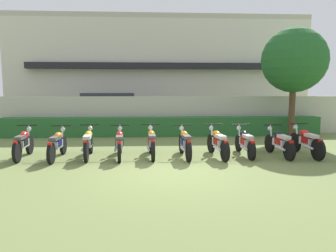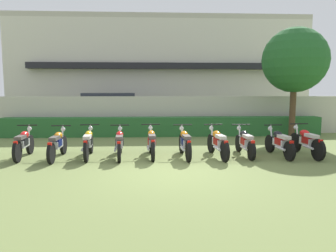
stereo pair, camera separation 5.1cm
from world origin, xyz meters
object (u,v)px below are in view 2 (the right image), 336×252
Objects in this scene: motorcycle_in_row_0 at (24,143)px; motorcycle_in_row_8 at (279,142)px; parked_car at (111,111)px; motorcycle_in_row_2 at (88,143)px; motorcycle_in_row_4 at (152,142)px; motorcycle_in_row_9 at (306,142)px; tree_near_inspector at (295,60)px; motorcycle_in_row_6 at (218,142)px; motorcycle_in_row_3 at (120,143)px; motorcycle_in_row_1 at (57,144)px; motorcycle_in_row_7 at (245,142)px; motorcycle_in_row_5 at (185,143)px.

motorcycle_in_row_0 is 7.78m from motorcycle_in_row_8.
parked_car is at bearing -18.18° from motorcycle_in_row_0.
motorcycle_in_row_0 is at bearing 84.85° from motorcycle_in_row_2.
motorcycle_in_row_4 is 0.97× the size of motorcycle_in_row_9.
motorcycle_in_row_9 is at bearing -108.38° from tree_near_inspector.
motorcycle_in_row_6 is at bearing -97.39° from motorcycle_in_row_2.
motorcycle_in_row_2 is at bearing 81.82° from motorcycle_in_row_3.
motorcycle_in_row_0 is 0.95× the size of motorcycle_in_row_9.
motorcycle_in_row_2 is 1.92m from motorcycle_in_row_4.
tree_near_inspector is 2.40× the size of motorcycle_in_row_3.
motorcycle_in_row_4 is (2.18, -7.31, -0.48)m from parked_car.
motorcycle_in_row_1 is 1.05× the size of motorcycle_in_row_8.
motorcycle_in_row_6 is 1.00× the size of motorcycle_in_row_9.
motorcycle_in_row_1 and motorcycle_in_row_3 have the same top height.
motorcycle_in_row_7 is 1.04m from motorcycle_in_row_8.
motorcycle_in_row_3 is 1.03× the size of motorcycle_in_row_7.
parked_car is 10.23m from motorcycle_in_row_9.
motorcycle_in_row_2 is 1.01× the size of motorcycle_in_row_7.
motorcycle_in_row_9 reaches higher than motorcycle_in_row_5.
motorcycle_in_row_2 is (-7.93, -3.53, -2.82)m from tree_near_inspector.
motorcycle_in_row_0 is at bearing 84.73° from motorcycle_in_row_5.
motorcycle_in_row_1 is at bearing 88.04° from motorcycle_in_row_3.
motorcycle_in_row_5 is at bearing -91.71° from motorcycle_in_row_1.
motorcycle_in_row_3 is 1.00× the size of motorcycle_in_row_6.
tree_near_inspector is 10.85m from motorcycle_in_row_0.
motorcycle_in_row_6 is at bearing 86.96° from motorcycle_in_row_9.
motorcycle_in_row_8 is at bearing -91.84° from motorcycle_in_row_1.
motorcycle_in_row_2 is (0.89, 0.14, 0.01)m from motorcycle_in_row_1.
motorcycle_in_row_8 is at bearing -96.69° from motorcycle_in_row_2.
parked_car is 2.52× the size of motorcycle_in_row_5.
tree_near_inspector is at bearing -41.73° from motorcycle_in_row_7.
motorcycle_in_row_5 reaches higher than motorcycle_in_row_8.
motorcycle_in_row_7 is (4.82, -0.00, -0.02)m from motorcycle_in_row_2.
motorcycle_in_row_1 is 1.00× the size of motorcycle_in_row_9.
parked_car reaches higher than motorcycle_in_row_1.
motorcycle_in_row_8 is at bearing 86.87° from motorcycle_in_row_9.
motorcycle_in_row_9 is (-1.23, -3.70, -2.82)m from tree_near_inspector.
motorcycle_in_row_9 is at bearing -95.38° from motorcycle_in_row_7.
motorcycle_in_row_3 is at bearing 86.10° from motorcycle_in_row_9.
motorcycle_in_row_5 is (-5.01, -3.68, -2.83)m from tree_near_inspector.
motorcycle_in_row_1 is 1.84m from motorcycle_in_row_3.
motorcycle_in_row_7 is (5.71, 0.14, -0.01)m from motorcycle_in_row_1.
motorcycle_in_row_4 is 2.02m from motorcycle_in_row_6.
motorcycle_in_row_5 is (1.98, -0.08, 0.01)m from motorcycle_in_row_3.
motorcycle_in_row_0 reaches higher than motorcycle_in_row_8.
motorcycle_in_row_7 is 0.97× the size of motorcycle_in_row_9.
motorcycle_in_row_1 is 0.90m from motorcycle_in_row_2.
parked_car is 8.92m from motorcycle_in_row_7.
motorcycle_in_row_8 is (4.90, -0.10, -0.00)m from motorcycle_in_row_3.
tree_near_inspector is 2.40× the size of motorcycle_in_row_1.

